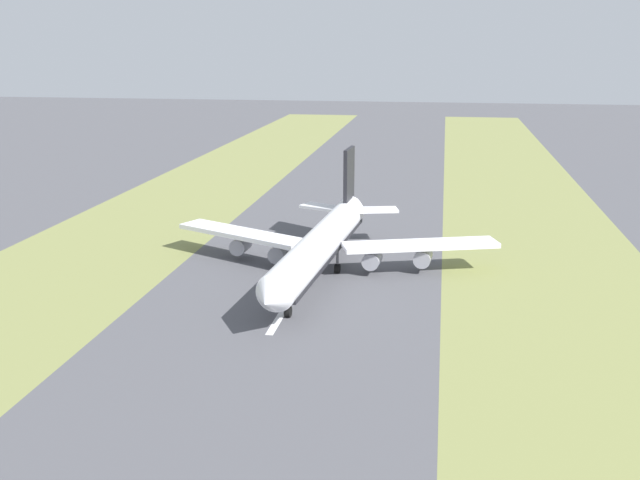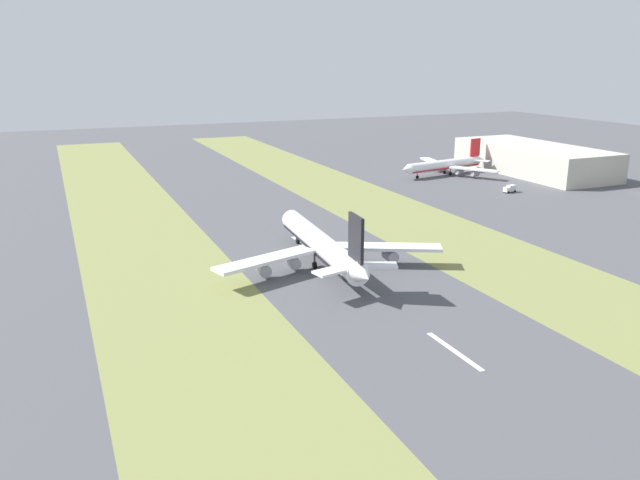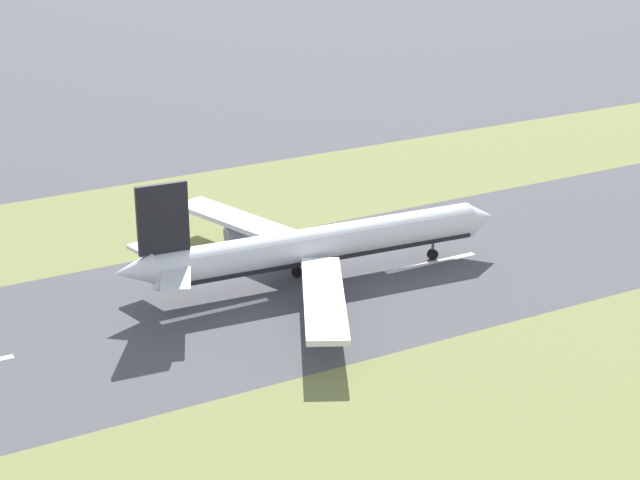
{
  "view_description": "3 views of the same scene",
  "coord_description": "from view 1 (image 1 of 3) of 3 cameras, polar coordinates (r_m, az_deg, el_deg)",
  "views": [
    {
      "loc": [
        -24.15,
        132.4,
        42.2
      ],
      "look_at": [
        -2.89,
        3.04,
        7.0
      ],
      "focal_mm": 42.0,
      "sensor_mm": 36.0,
      "label": 1
    },
    {
      "loc": [
        -68.5,
        -148.98,
        55.3
      ],
      "look_at": [
        -2.89,
        3.04,
        7.0
      ],
      "focal_mm": 35.0,
      "sensor_mm": 36.0,
      "label": 2
    },
    {
      "loc": [
        138.88,
        -73.95,
        71.04
      ],
      "look_at": [
        -2.89,
        3.04,
        7.0
      ],
      "focal_mm": 60.0,
      "sensor_mm": 36.0,
      "label": 3
    }
  ],
  "objects": [
    {
      "name": "centreline_dash_far",
      "position": [
        119.68,
        -2.93,
        -5.63
      ],
      "size": [
        1.2,
        18.0,
        0.01
      ],
      "primitive_type": "cube",
      "color": "silver",
      "rests_on": "ground"
    },
    {
      "name": "ground_plane",
      "position": [
        141.05,
        -0.96,
        -2.38
      ],
      "size": [
        800.0,
        800.0,
        0.0
      ],
      "primitive_type": "plane",
      "color": "#4C4C51"
    },
    {
      "name": "airplane_main_jet",
      "position": [
        137.79,
        0.19,
        -0.19
      ],
      "size": [
        63.95,
        67.22,
        20.2
      ],
      "color": "white",
      "rests_on": "ground"
    },
    {
      "name": "grass_median_west",
      "position": [
        140.52,
        17.44,
        -3.16
      ],
      "size": [
        40.0,
        600.0,
        0.01
      ],
      "primitive_type": "cube",
      "color": "olive",
      "rests_on": "ground"
    },
    {
      "name": "centreline_dash_near",
      "position": [
        195.51,
        2.02,
        2.56
      ],
      "size": [
        1.2,
        18.0,
        0.01
      ],
      "primitive_type": "cube",
      "color": "silver",
      "rests_on": "ground"
    },
    {
      "name": "centreline_dash_mid",
      "position": [
        157.08,
        0.14,
        -0.55
      ],
      "size": [
        1.2,
        18.0,
        0.01
      ],
      "primitive_type": "cube",
      "color": "silver",
      "rests_on": "ground"
    },
    {
      "name": "grass_median_east",
      "position": [
        155.22,
        -17.54,
        -1.46
      ],
      "size": [
        40.0,
        600.0,
        0.01
      ],
      "primitive_type": "cube",
      "color": "olive",
      "rests_on": "ground"
    }
  ]
}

